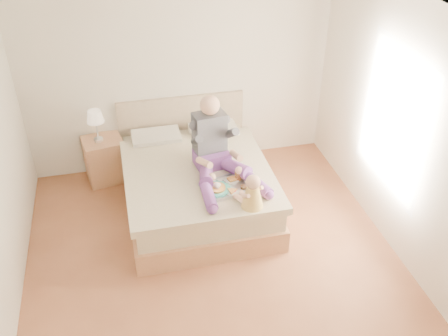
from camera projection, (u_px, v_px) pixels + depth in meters
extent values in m
cube|color=brown|center=(214.00, 261.00, 5.45)|extent=(4.00, 4.20, 0.01)
cube|color=white|center=(210.00, 14.00, 3.93)|extent=(4.00, 4.20, 0.02)
cube|color=silver|center=(178.00, 71.00, 6.38)|extent=(4.00, 0.02, 2.70)
cube|color=silver|center=(405.00, 133.00, 5.07)|extent=(0.02, 4.20, 2.70)
cube|color=white|center=(395.00, 120.00, 5.20)|extent=(0.02, 1.30, 1.60)
cube|color=beige|center=(394.00, 120.00, 5.20)|extent=(0.01, 1.18, 1.48)
cube|color=#A3704C|center=(197.00, 196.00, 6.19)|extent=(1.68, 2.13, 0.28)
cube|color=beige|center=(196.00, 179.00, 6.04)|extent=(1.60, 2.05, 0.24)
cube|color=beige|center=(198.00, 175.00, 5.83)|extent=(1.70, 1.80, 0.09)
cube|color=beige|center=(156.00, 139.00, 6.46)|extent=(0.62, 0.40, 0.14)
cube|color=beige|center=(214.00, 132.00, 6.61)|extent=(0.62, 0.40, 0.14)
cube|color=gray|center=(182.00, 129.00, 6.85)|extent=(1.70, 0.08, 1.00)
cube|color=#A3704C|center=(105.00, 159.00, 6.59)|extent=(0.56, 0.52, 0.60)
cylinder|color=silver|center=(99.00, 140.00, 6.39)|extent=(0.12, 0.12, 0.04)
cylinder|color=silver|center=(97.00, 130.00, 6.31)|extent=(0.02, 0.02, 0.24)
cone|color=#FFE5C7|center=(95.00, 116.00, 6.20)|extent=(0.21, 0.21, 0.15)
cube|color=#643381|center=(212.00, 158.00, 5.88)|extent=(0.43, 0.36, 0.18)
cube|color=#393940|center=(209.00, 133.00, 5.75)|extent=(0.40, 0.28, 0.49)
sphere|color=#DCA98A|center=(210.00, 105.00, 5.52)|extent=(0.22, 0.22, 0.22)
cylinder|color=#643381|center=(206.00, 173.00, 5.65)|extent=(0.25, 0.54, 0.22)
cylinder|color=#643381|center=(208.00, 195.00, 5.32)|extent=(0.13, 0.47, 0.13)
sphere|color=#643381|center=(212.00, 209.00, 5.14)|extent=(0.11, 0.11, 0.11)
cylinder|color=#393940|center=(197.00, 140.00, 5.56)|extent=(0.11, 0.31, 0.25)
cylinder|color=#DCA98A|center=(204.00, 163.00, 5.52)|extent=(0.15, 0.32, 0.17)
sphere|color=#DCA98A|center=(212.00, 177.00, 5.47)|extent=(0.09, 0.09, 0.09)
cylinder|color=#643381|center=(233.00, 167.00, 5.75)|extent=(0.39, 0.53, 0.22)
cylinder|color=#643381|center=(256.00, 183.00, 5.50)|extent=(0.27, 0.48, 0.13)
sphere|color=#643381|center=(269.00, 195.00, 5.35)|extent=(0.11, 0.11, 0.11)
cylinder|color=#393940|center=(230.00, 133.00, 5.69)|extent=(0.17, 0.32, 0.25)
cylinder|color=#DCA98A|center=(236.00, 155.00, 5.64)|extent=(0.09, 0.32, 0.17)
sphere|color=#DCA98A|center=(239.00, 170.00, 5.57)|extent=(0.09, 0.09, 0.09)
cube|color=silver|center=(225.00, 188.00, 5.53)|extent=(0.58, 0.50, 0.01)
cylinder|color=teal|center=(217.00, 189.00, 5.49)|extent=(0.29, 0.29, 0.02)
cylinder|color=#C98D43|center=(217.00, 188.00, 5.48)|extent=(0.19, 0.19, 0.02)
cylinder|color=silver|center=(206.00, 181.00, 5.54)|extent=(0.09, 0.09, 0.10)
torus|color=silver|center=(211.00, 180.00, 5.56)|extent=(0.03, 0.07, 0.07)
cylinder|color=olive|center=(206.00, 178.00, 5.51)|extent=(0.08, 0.08, 0.01)
cylinder|color=silver|center=(232.00, 180.00, 5.63)|extent=(0.16, 0.16, 0.01)
cube|color=#C98D43|center=(232.00, 179.00, 5.62)|extent=(0.11, 0.10, 0.02)
cylinder|color=silver|center=(232.00, 192.00, 5.45)|extent=(0.16, 0.16, 0.01)
ellipsoid|color=red|center=(234.00, 191.00, 5.43)|extent=(0.04, 0.03, 0.01)
cylinder|color=white|center=(238.00, 175.00, 5.61)|extent=(0.08, 0.08, 0.13)
cylinder|color=orange|center=(238.00, 175.00, 5.62)|extent=(0.07, 0.07, 0.12)
cylinder|color=white|center=(243.00, 187.00, 5.50)|extent=(0.08, 0.08, 0.04)
cylinder|color=#48290A|center=(243.00, 187.00, 5.50)|extent=(0.06, 0.06, 0.03)
cone|color=gold|center=(252.00, 197.00, 5.20)|extent=(0.23, 0.23, 0.25)
sphere|color=#DCA98A|center=(253.00, 182.00, 5.10)|extent=(0.16, 0.16, 0.16)
cylinder|color=#DCA98A|center=(241.00, 200.00, 5.29)|extent=(0.12, 0.18, 0.06)
sphere|color=#DCA98A|center=(235.00, 196.00, 5.34)|extent=(0.05, 0.05, 0.05)
cylinder|color=#DCA98A|center=(246.00, 196.00, 5.13)|extent=(0.08, 0.14, 0.11)
cylinder|color=#DCA98A|center=(247.00, 196.00, 5.34)|extent=(0.15, 0.17, 0.06)
sphere|color=#DCA98A|center=(241.00, 193.00, 5.40)|extent=(0.05, 0.05, 0.05)
cylinder|color=#DCA98A|center=(258.00, 189.00, 5.23)|extent=(0.12, 0.12, 0.11)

